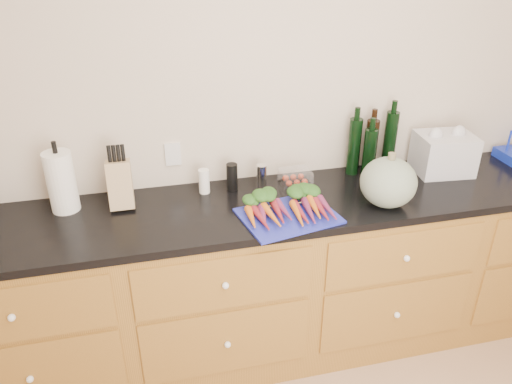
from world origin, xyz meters
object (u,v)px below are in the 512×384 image
object	(u,v)px
cutting_board	(288,216)
carrots	(286,207)
knife_block	(120,184)
squash	(388,182)
paper_towel	(61,182)
tomato_box	(295,177)

from	to	relation	value
cutting_board	carrots	xyz separation A→B (m)	(-0.00, 0.04, 0.03)
carrots	knife_block	bearing A→B (deg)	160.99
carrots	squash	xyz separation A→B (m)	(0.50, -0.04, 0.09)
knife_block	carrots	bearing A→B (deg)	-19.01
paper_towel	carrots	bearing A→B (deg)	-15.36
tomato_box	carrots	bearing A→B (deg)	-115.13
carrots	squash	bearing A→B (deg)	-4.05
cutting_board	carrots	distance (m)	0.05
carrots	squash	distance (m)	0.51
paper_towel	knife_block	world-z (taller)	paper_towel
cutting_board	tomato_box	xyz separation A→B (m)	(0.14, 0.33, 0.03)
squash	paper_towel	xyz separation A→B (m)	(-1.53, 0.32, 0.03)
carrots	knife_block	xyz separation A→B (m)	(-0.76, 0.26, 0.08)
tomato_box	paper_towel	bearing A→B (deg)	-179.51
squash	paper_towel	distance (m)	1.56
squash	cutting_board	bearing A→B (deg)	-179.65
cutting_board	tomato_box	bearing A→B (deg)	67.50
carrots	tomato_box	world-z (taller)	tomato_box
carrots	squash	world-z (taller)	squash
cutting_board	knife_block	distance (m)	0.82
cutting_board	knife_block	xyz separation A→B (m)	(-0.76, 0.30, 0.11)
squash	knife_block	xyz separation A→B (m)	(-1.26, 0.30, -0.01)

